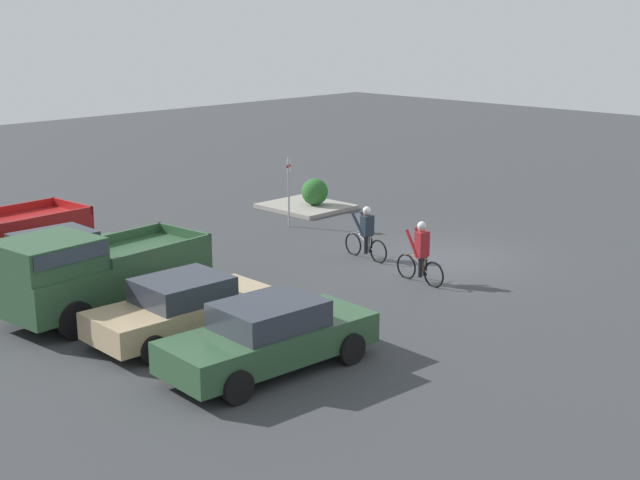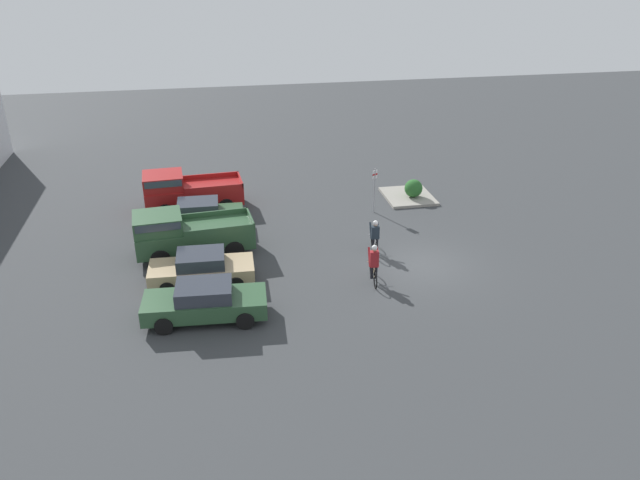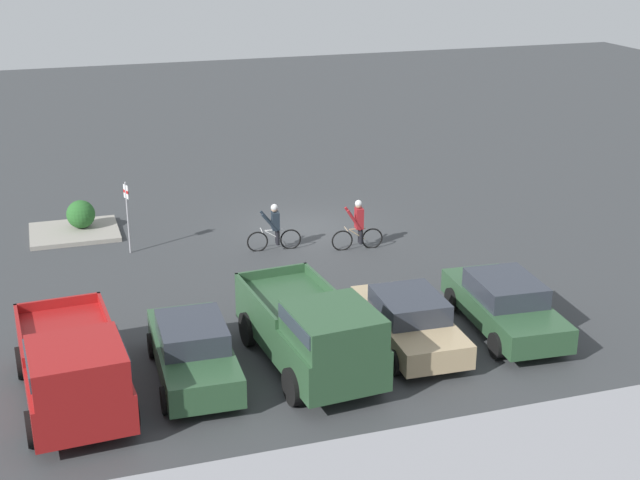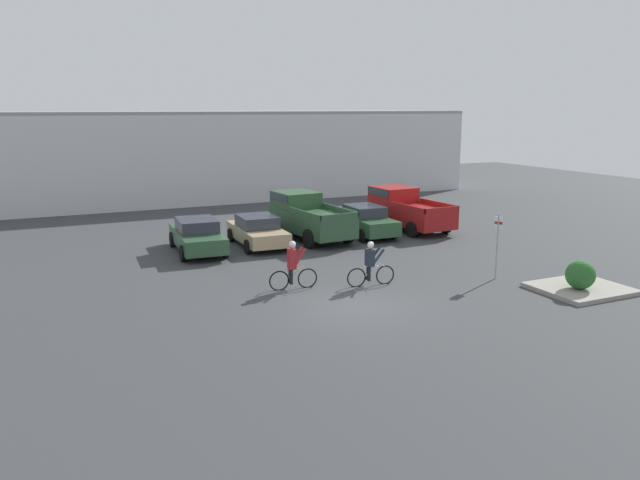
% 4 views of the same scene
% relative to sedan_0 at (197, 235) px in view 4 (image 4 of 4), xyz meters
% --- Properties ---
extents(ground_plane, '(80.00, 80.00, 0.00)m').
position_rel_sedan_0_xyz_m(ground_plane, '(2.66, -9.52, -0.74)').
color(ground_plane, '#383A3D').
extents(warehouse_building, '(41.91, 11.62, 5.94)m').
position_rel_sedan_0_xyz_m(warehouse_building, '(2.66, 18.29, 2.23)').
color(warehouse_building, silver).
rests_on(warehouse_building, ground_plane).
extents(sedan_0, '(2.19, 4.72, 1.48)m').
position_rel_sedan_0_xyz_m(sedan_0, '(0.00, 0.00, 0.00)').
color(sedan_0, '#2D5133').
rests_on(sedan_0, ground_plane).
extents(sedan_1, '(2.07, 4.38, 1.40)m').
position_rel_sedan_0_xyz_m(sedan_1, '(2.80, 0.08, -0.04)').
color(sedan_1, tan).
rests_on(sedan_1, ground_plane).
extents(pickup_truck_0, '(2.59, 5.38, 2.13)m').
position_rel_sedan_0_xyz_m(pickup_truck_0, '(5.57, 0.72, 0.38)').
color(pickup_truck_0, '#2D5133').
rests_on(pickup_truck_0, ground_plane).
extents(sedan_2, '(1.99, 4.43, 1.49)m').
position_rel_sedan_0_xyz_m(sedan_2, '(8.40, 0.13, -0.00)').
color(sedan_2, '#2D5133').
rests_on(sedan_2, ground_plane).
extents(pickup_truck_1, '(2.55, 5.21, 2.06)m').
position_rel_sedan_0_xyz_m(pickup_truck_1, '(11.17, 0.76, 0.33)').
color(pickup_truck_1, maroon).
rests_on(pickup_truck_1, ground_plane).
extents(cyclist_0, '(1.82, 0.50, 1.63)m').
position_rel_sedan_0_xyz_m(cyclist_0, '(4.26, -7.76, 0.06)').
color(cyclist_0, black).
rests_on(cyclist_0, ground_plane).
extents(cyclist_1, '(1.75, 0.49, 1.74)m').
position_rel_sedan_0_xyz_m(cyclist_1, '(1.60, -6.99, 0.11)').
color(cyclist_1, black).
rests_on(cyclist_1, ground_plane).
extents(fire_lane_sign, '(0.13, 0.29, 2.43)m').
position_rel_sedan_0_xyz_m(fire_lane_sign, '(8.88, -8.97, 0.72)').
color(fire_lane_sign, '#9E9EA3').
rests_on(fire_lane_sign, ground_plane).
extents(curb_island, '(3.01, 2.61, 0.15)m').
position_rel_sedan_0_xyz_m(curb_island, '(10.54, -11.43, -0.67)').
color(curb_island, gray).
rests_on(curb_island, ground_plane).
extents(shrub, '(1.00, 1.00, 1.00)m').
position_rel_sedan_0_xyz_m(shrub, '(10.26, -11.61, -0.10)').
color(shrub, '#286028').
rests_on(shrub, curb_island).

